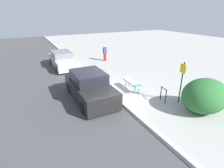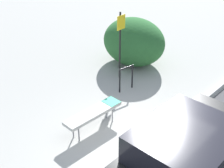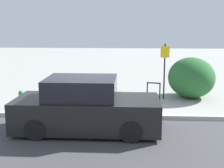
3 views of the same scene
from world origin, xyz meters
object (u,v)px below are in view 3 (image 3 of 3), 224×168
(bench, at_px, (99,93))
(fire_hydrant, at_px, (22,100))
(parked_car_near, at_px, (86,108))
(sign_post, at_px, (165,66))
(bike_rack, at_px, (153,90))

(bench, xyz_separation_m, fire_hydrant, (-2.71, -0.85, -0.10))
(fire_hydrant, bearing_deg, parked_car_near, -36.64)
(bench, relative_size, sign_post, 0.74)
(bike_rack, xyz_separation_m, sign_post, (0.48, 0.68, 0.88))
(bench, height_order, parked_car_near, parked_car_near)
(bike_rack, relative_size, parked_car_near, 0.20)
(bench, bearing_deg, bike_rack, 20.39)
(sign_post, distance_m, fire_hydrant, 5.80)
(fire_hydrant, bearing_deg, bench, 17.30)
(bench, distance_m, bike_rack, 2.19)
(parked_car_near, bearing_deg, bench, 87.86)
(bike_rack, relative_size, fire_hydrant, 1.08)
(sign_post, relative_size, fire_hydrant, 3.01)
(parked_car_near, bearing_deg, sign_post, 57.27)
(bike_rack, height_order, sign_post, sign_post)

